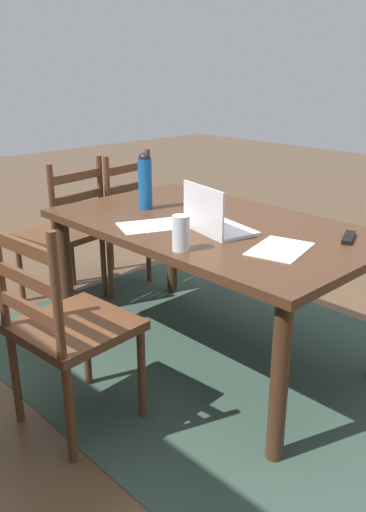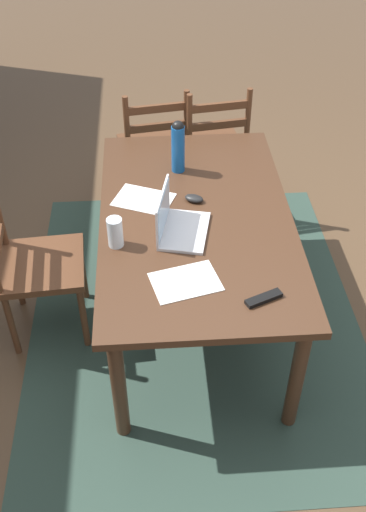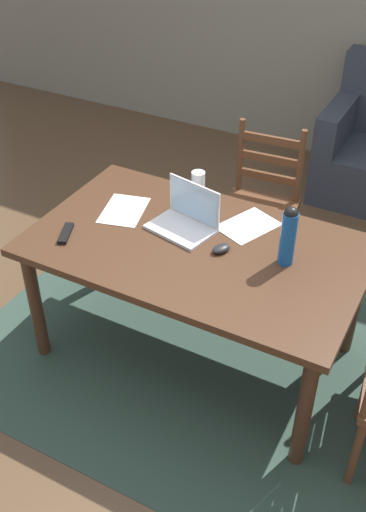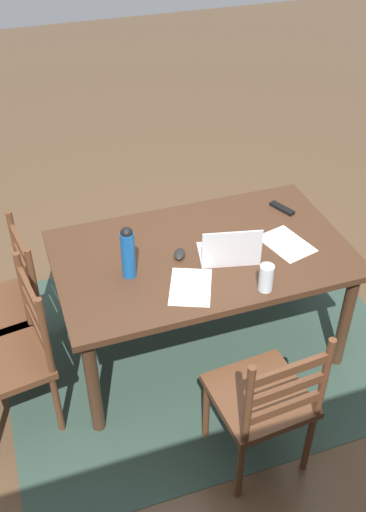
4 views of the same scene
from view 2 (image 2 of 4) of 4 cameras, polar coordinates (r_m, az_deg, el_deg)
ground_plane at (r=3.50m, az=1.10°, el=-5.76°), size 14.00×14.00×0.00m
area_rug at (r=3.50m, az=1.10°, el=-5.73°), size 2.39×1.89×0.01m
dining_table at (r=3.06m, az=1.25°, el=2.58°), size 1.64×0.98×0.73m
chair_right_far at (r=4.07m, az=-2.82°, el=10.14°), size 0.50×0.50×0.95m
chair_right_near at (r=4.09m, az=2.74°, el=10.34°), size 0.50×0.50×0.95m
chair_far_head at (r=3.23m, az=-14.18°, el=-0.77°), size 0.47×0.47×0.95m
laptop at (r=2.87m, az=-0.76°, el=3.28°), size 0.36×0.28×0.23m
water_bottle at (r=3.27m, az=-0.48°, el=10.61°), size 0.07×0.07×0.30m
drinking_glass at (r=2.80m, az=-6.56°, el=2.28°), size 0.07×0.07×0.15m
computer_mouse at (r=3.10m, az=1.05°, el=5.57°), size 0.10×0.12×0.03m
tv_remote at (r=2.57m, az=7.79°, el=-4.06°), size 0.11×0.17×0.02m
paper_stack_left at (r=3.13m, az=-3.82°, el=5.45°), size 0.31×0.35×0.00m
paper_stack_right at (r=2.64m, az=0.25°, el=-2.50°), size 0.28×0.34×0.00m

